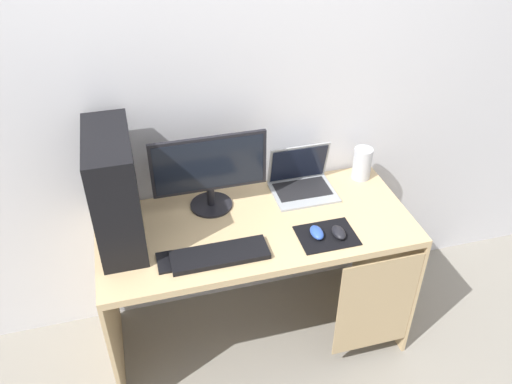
{
  "coord_description": "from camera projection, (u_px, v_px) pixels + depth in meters",
  "views": [
    {
      "loc": [
        -0.49,
        -1.82,
        2.3
      ],
      "look_at": [
        0.0,
        0.0,
        0.95
      ],
      "focal_mm": 36.78,
      "sensor_mm": 36.0,
      "label": 1
    }
  ],
  "objects": [
    {
      "name": "pc_tower",
      "position": [
        115.0,
        190.0,
        2.2
      ],
      "size": [
        0.19,
        0.46,
        0.52
      ],
      "primitive_type": "cube",
      "color": "black",
      "rests_on": "desk"
    },
    {
      "name": "desk",
      "position": [
        260.0,
        250.0,
        2.51
      ],
      "size": [
        1.46,
        0.65,
        0.77
      ],
      "color": "tan",
      "rests_on": "ground_plane"
    },
    {
      "name": "mouse_right",
      "position": [
        339.0,
        232.0,
        2.34
      ],
      "size": [
        0.06,
        0.1,
        0.03
      ],
      "primitive_type": "ellipsoid",
      "color": "black",
      "rests_on": "mousepad"
    },
    {
      "name": "cell_phone",
      "position": [
        165.0,
        262.0,
        2.21
      ],
      "size": [
        0.07,
        0.13,
        0.01
      ],
      "primitive_type": "cube",
      "color": "black",
      "rests_on": "desk"
    },
    {
      "name": "laptop",
      "position": [
        302.0,
        182.0,
        2.62
      ],
      "size": [
        0.31,
        0.25,
        0.23
      ],
      "color": "#9EA3A8",
      "rests_on": "desk"
    },
    {
      "name": "speaker",
      "position": [
        362.0,
        163.0,
        2.69
      ],
      "size": [
        0.1,
        0.1,
        0.17
      ],
      "primitive_type": "cylinder",
      "color": "#B7BCC6",
      "rests_on": "desk"
    },
    {
      "name": "mouse_left",
      "position": [
        317.0,
        233.0,
        2.34
      ],
      "size": [
        0.06,
        0.1,
        0.03
      ],
      "primitive_type": "ellipsoid",
      "color": "#2D51B2",
      "rests_on": "mousepad"
    },
    {
      "name": "ground_plane",
      "position": [
        256.0,
        332.0,
        2.88
      ],
      "size": [
        8.0,
        8.0,
        0.0
      ],
      "primitive_type": "plane",
      "color": "gray"
    },
    {
      "name": "mousepad",
      "position": [
        327.0,
        236.0,
        2.36
      ],
      "size": [
        0.26,
        0.2,
        0.0
      ],
      "primitive_type": "cube",
      "color": "black",
      "rests_on": "desk"
    },
    {
      "name": "wall_back",
      "position": [
        236.0,
        85.0,
        2.4
      ],
      "size": [
        4.0,
        0.05,
        2.6
      ],
      "color": "silver",
      "rests_on": "ground_plane"
    },
    {
      "name": "monitor",
      "position": [
        210.0,
        171.0,
        2.41
      ],
      "size": [
        0.54,
        0.2,
        0.39
      ],
      "color": "black",
      "rests_on": "desk"
    },
    {
      "name": "keyboard",
      "position": [
        220.0,
        255.0,
        2.24
      ],
      "size": [
        0.42,
        0.14,
        0.02
      ],
      "primitive_type": "cube",
      "color": "black",
      "rests_on": "desk"
    }
  ]
}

